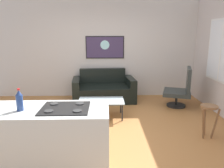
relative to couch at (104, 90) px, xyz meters
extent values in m
cube|color=#A96D39|center=(0.05, -1.92, -0.30)|extent=(6.40, 6.40, 0.04)
cube|color=beige|center=(0.05, 0.50, 1.12)|extent=(6.40, 0.05, 2.80)
cube|color=black|center=(0.00, -0.04, -0.07)|extent=(1.38, 1.05, 0.42)
cube|color=black|center=(-0.03, 0.34, 0.35)|extent=(1.31, 0.28, 0.42)
cube|color=black|center=(-0.73, -0.11, 0.03)|extent=(0.26, 0.94, 0.63)
cube|color=black|center=(0.74, 0.03, 0.03)|extent=(0.26, 0.94, 0.63)
cube|color=silver|center=(-0.04, -1.25, 0.09)|extent=(1.00, 0.58, 0.02)
cylinder|color=#232326|center=(-0.49, -1.49, -0.10)|extent=(0.03, 0.03, 0.37)
cylinder|color=#232326|center=(0.41, -1.49, -0.10)|extent=(0.03, 0.03, 0.37)
cylinder|color=#232326|center=(-0.49, -1.01, -0.10)|extent=(0.03, 0.03, 0.37)
cylinder|color=#232326|center=(0.41, -1.01, -0.10)|extent=(0.03, 0.03, 0.37)
cylinder|color=black|center=(1.86, -0.56, -0.26)|extent=(0.47, 0.47, 0.04)
cylinder|color=black|center=(1.86, -0.56, -0.08)|extent=(0.06, 0.06, 0.33)
cube|color=#2B312F|center=(1.86, -0.56, 0.07)|extent=(0.83, 0.85, 0.10)
cube|color=#2B312F|center=(2.10, -0.65, 0.42)|extent=(0.29, 0.67, 0.60)
cylinder|color=brown|center=(1.86, -2.28, 0.30)|extent=(0.29, 0.29, 0.03)
cylinder|color=brown|center=(1.86, -2.16, 0.00)|extent=(0.04, 0.12, 0.56)
cylinder|color=brown|center=(1.76, -2.35, 0.00)|extent=(0.12, 0.09, 0.56)
cylinder|color=brown|center=(1.97, -2.35, 0.00)|extent=(0.12, 0.09, 0.56)
cube|color=silver|center=(-0.76, -3.22, 0.17)|extent=(1.71, 0.72, 0.90)
cube|color=black|center=(-0.45, -3.22, 0.62)|extent=(0.60, 0.52, 0.01)
cylinder|color=#2D2D2D|center=(-0.62, -3.36, 0.63)|extent=(0.11, 0.11, 0.01)
cylinder|color=#2D2D2D|center=(-0.28, -3.36, 0.63)|extent=(0.11, 0.11, 0.01)
cylinder|color=#2D2D2D|center=(-0.62, -3.08, 0.63)|extent=(0.11, 0.11, 0.01)
cylinder|color=#2D2D2D|center=(-0.28, -3.08, 0.63)|extent=(0.11, 0.11, 0.01)
cylinder|color=navy|center=(-0.99, -3.28, 0.71)|extent=(0.08, 0.08, 0.20)
cone|color=navy|center=(-0.99, -3.28, 0.84)|extent=(0.07, 0.07, 0.06)
cylinder|color=red|center=(-0.99, -3.28, 0.89)|extent=(0.03, 0.03, 0.02)
cube|color=black|center=(0.04, 0.47, 1.15)|extent=(1.09, 0.01, 0.63)
cube|color=#423353|center=(0.04, 0.46, 1.15)|extent=(1.04, 0.02, 0.58)
cylinder|color=#A4DCE2|center=(0.04, 0.45, 1.22)|extent=(0.26, 0.01, 0.26)
cube|color=silver|center=(2.64, -1.02, 1.16)|extent=(0.02, 1.22, 1.41)
cube|color=white|center=(2.63, -1.02, 1.16)|extent=(0.01, 1.14, 1.33)
cube|color=silver|center=(2.63, -1.02, 1.16)|extent=(0.01, 0.04, 1.33)
camera|label=1|loc=(0.07, -5.85, 1.54)|focal=35.06mm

